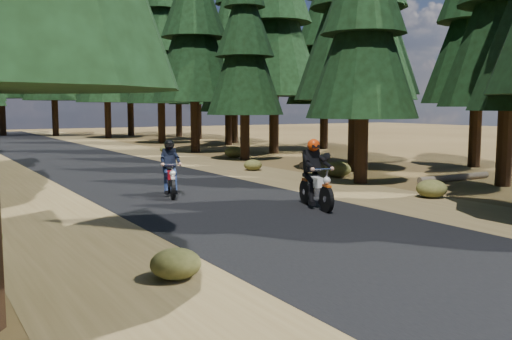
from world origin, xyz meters
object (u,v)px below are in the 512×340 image
(rider_lead, at_px, (316,186))
(rider_follow, at_px, (170,178))
(log_far, at_px, (454,178))
(log_near, at_px, (316,160))

(rider_lead, height_order, rider_follow, rider_lead)
(log_far, distance_m, rider_lead, 7.88)
(rider_lead, xyz_separation_m, rider_follow, (-2.49, 3.77, -0.04))
(log_near, xyz_separation_m, rider_lead, (-7.17, -9.41, 0.45))
(log_near, height_order, rider_lead, rider_lead)
(log_far, xyz_separation_m, rider_lead, (-7.63, -1.88, 0.49))
(log_near, relative_size, rider_follow, 2.61)
(log_near, xyz_separation_m, rider_follow, (-9.66, -5.64, 0.40))
(log_near, xyz_separation_m, log_far, (0.46, -7.53, -0.04))
(rider_follow, bearing_deg, log_far, -174.00)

